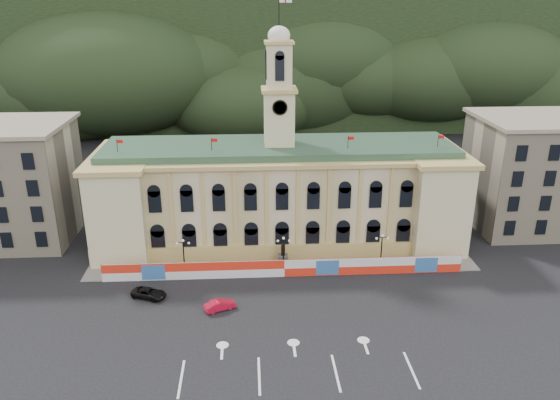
{
  "coord_description": "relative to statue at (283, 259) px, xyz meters",
  "views": [
    {
      "loc": [
        -4.55,
        -52.26,
        36.91
      ],
      "look_at": [
        -0.44,
        18.0,
        10.29
      ],
      "focal_mm": 35.0,
      "sensor_mm": 36.0,
      "label": 1
    }
  ],
  "objects": [
    {
      "name": "pavement",
      "position": [
        0.0,
        -0.25,
        -1.11
      ],
      "size": [
        56.0,
        5.5,
        0.16
      ],
      "primitive_type": "cube",
      "color": "slate",
      "rests_on": "ground"
    },
    {
      "name": "lamp_left",
      "position": [
        -14.0,
        -1.0,
        1.89
      ],
      "size": [
        1.96,
        0.44,
        5.15
      ],
      "color": "black",
      "rests_on": "ground"
    },
    {
      "name": "side_building_left",
      "position": [
        -43.0,
        12.93,
        8.14
      ],
      "size": [
        21.0,
        17.0,
        18.6
      ],
      "color": "#C0B294",
      "rests_on": "ground"
    },
    {
      "name": "lane_markings",
      "position": [
        0.0,
        -23.0,
        -1.18
      ],
      "size": [
        26.0,
        10.0,
        0.02
      ],
      "primitive_type": null,
      "color": "white",
      "rests_on": "ground"
    },
    {
      "name": "side_building_right",
      "position": [
        43.0,
        12.93,
        8.14
      ],
      "size": [
        21.0,
        17.0,
        18.6
      ],
      "color": "#C0B294",
      "rests_on": "ground"
    },
    {
      "name": "hoarding_fence",
      "position": [
        0.06,
        -2.93,
        0.06
      ],
      "size": [
        50.0,
        0.44,
        2.5
      ],
      "color": "red",
      "rests_on": "ground"
    },
    {
      "name": "statue",
      "position": [
        0.0,
        0.0,
        0.0
      ],
      "size": [
        1.4,
        1.4,
        3.72
      ],
      "color": "#595651",
      "rests_on": "ground"
    },
    {
      "name": "ground",
      "position": [
        0.0,
        -18.0,
        -1.19
      ],
      "size": [
        260.0,
        260.0,
        0.0
      ],
      "primitive_type": "plane",
      "color": "black",
      "rests_on": "ground"
    },
    {
      "name": "city_hall",
      "position": [
        0.0,
        9.63,
        6.66
      ],
      "size": [
        56.2,
        17.6,
        37.1
      ],
      "color": "beige",
      "rests_on": "ground"
    },
    {
      "name": "hill_ridge",
      "position": [
        0.03,
        103.99,
        18.3
      ],
      "size": [
        230.0,
        80.0,
        64.0
      ],
      "color": "black",
      "rests_on": "ground"
    },
    {
      "name": "lamp_center",
      "position": [
        0.0,
        -1.0,
        1.89
      ],
      "size": [
        1.96,
        0.44,
        5.15
      ],
      "color": "black",
      "rests_on": "ground"
    },
    {
      "name": "lamp_right",
      "position": [
        14.0,
        -1.0,
        1.89
      ],
      "size": [
        1.96,
        0.44,
        5.15
      ],
      "color": "black",
      "rests_on": "ground"
    },
    {
      "name": "red_sedan",
      "position": [
        -8.58,
        -11.09,
        -0.54
      ],
      "size": [
        4.26,
        4.95,
        1.3
      ],
      "primitive_type": "imported",
      "rotation": [
        0.0,
        0.0,
        1.98
      ],
      "color": "red",
      "rests_on": "ground"
    },
    {
      "name": "black_suv",
      "position": [
        -17.9,
        -7.64,
        -0.55
      ],
      "size": [
        5.21,
        6.01,
        1.27
      ],
      "primitive_type": "imported",
      "rotation": [
        0.0,
        0.0,
        1.2
      ],
      "color": "black",
      "rests_on": "ground"
    }
  ]
}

